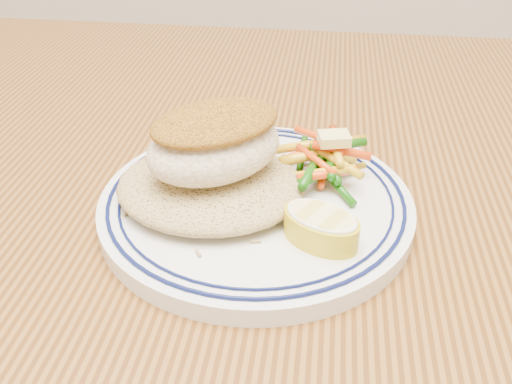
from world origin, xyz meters
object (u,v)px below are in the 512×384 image
object	(u,v)px
rice_pilaf	(211,182)
plate	(256,203)
vegetable_pile	(323,159)
dining_table	(270,288)
lemon_wedge	(321,226)
fish_fillet	(215,141)

from	to	relation	value
rice_pilaf	plate	bearing A→B (deg)	7.04
rice_pilaf	vegetable_pile	distance (m)	0.10
dining_table	plate	xyz separation A→B (m)	(-0.01, -0.02, 0.11)
lemon_wedge	vegetable_pile	bearing A→B (deg)	91.03
fish_fillet	vegetable_pile	distance (m)	0.10
vegetable_pile	fish_fillet	bearing A→B (deg)	-151.07
plate	vegetable_pile	world-z (taller)	vegetable_pile
dining_table	vegetable_pile	size ratio (longest dim) A/B	13.52
rice_pilaf	fish_fillet	xyz separation A→B (m)	(0.00, 0.00, 0.03)
fish_fillet	plate	bearing A→B (deg)	2.97
plate	rice_pilaf	world-z (taller)	rice_pilaf
dining_table	plate	size ratio (longest dim) A/B	6.16
plate	fish_fillet	xyz separation A→B (m)	(-0.03, -0.00, 0.05)
dining_table	fish_fillet	distance (m)	0.17
rice_pilaf	vegetable_pile	size ratio (longest dim) A/B	1.31
fish_fillet	rice_pilaf	bearing A→B (deg)	-146.01
plate	lemon_wedge	size ratio (longest dim) A/B	3.43
dining_table	rice_pilaf	distance (m)	0.14
dining_table	plate	distance (m)	0.11
vegetable_pile	lemon_wedge	distance (m)	0.09
lemon_wedge	dining_table	bearing A→B (deg)	121.74
plate	vegetable_pile	xyz separation A→B (m)	(0.05, 0.04, 0.02)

